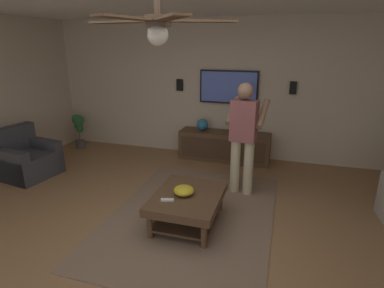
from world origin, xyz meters
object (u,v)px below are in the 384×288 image
(armchair, at_px, (26,160))
(bowl, at_px, (184,190))
(vase_round, at_px, (202,125))
(potted_plant_short, at_px, (79,126))
(ceiling_fan, at_px, (156,24))
(media_console, at_px, (224,146))
(wall_speaker_left, at_px, (293,88))
(remote_white, at_px, (167,200))
(wall_speaker_right, at_px, (180,85))
(tv, at_px, (229,87))
(person_standing, at_px, (244,133))
(coffee_table, at_px, (188,202))

(armchair, relative_size, bowl, 3.70)
(vase_round, bearing_deg, potted_plant_short, 94.12)
(potted_plant_short, xyz_separation_m, ceiling_fan, (-3.13, -3.18, 1.81))
(armchair, bearing_deg, bowl, -3.88)
(media_console, relative_size, vase_round, 7.73)
(wall_speaker_left, bearing_deg, armchair, 114.89)
(potted_plant_short, bearing_deg, wall_speaker_left, -84.37)
(remote_white, distance_m, ceiling_fan, 2.02)
(media_console, height_order, wall_speaker_right, wall_speaker_right)
(armchair, xyz_separation_m, tv, (1.93, -3.04, 1.09))
(person_standing, distance_m, remote_white, 1.54)
(media_console, relative_size, person_standing, 1.04)
(armchair, bearing_deg, tv, 40.84)
(potted_plant_short, height_order, remote_white, potted_plant_short)
(armchair, bearing_deg, vase_round, 41.88)
(coffee_table, relative_size, ceiling_fan, 0.85)
(bowl, distance_m, wall_speaker_right, 2.91)
(bowl, relative_size, remote_white, 1.65)
(potted_plant_short, distance_m, bowl, 3.76)
(armchair, relative_size, vase_round, 4.18)
(armchair, bearing_deg, wall_speaker_right, 51.58)
(bowl, xyz_separation_m, ceiling_fan, (-0.94, -0.11, 1.82))
(tv, relative_size, potted_plant_short, 1.52)
(armchair, bearing_deg, ceiling_fan, -18.66)
(remote_white, bearing_deg, potted_plant_short, -55.32)
(person_standing, relative_size, bowl, 6.61)
(wall_speaker_left, bearing_deg, coffee_table, 156.18)
(bowl, xyz_separation_m, wall_speaker_left, (2.60, -1.18, 0.94))
(wall_speaker_right, bearing_deg, media_console, -104.69)
(media_console, relative_size, potted_plant_short, 2.36)
(media_console, xyz_separation_m, bowl, (-2.35, 0.03, 0.18))
(vase_round, bearing_deg, person_standing, -143.74)
(wall_speaker_left, xyz_separation_m, wall_speaker_right, (0.00, 2.12, -0.03))
(bowl, xyz_separation_m, remote_white, (-0.20, 0.13, -0.04))
(remote_white, xyz_separation_m, ceiling_fan, (-0.74, -0.25, 1.87))
(vase_round, distance_m, wall_speaker_right, 0.91)
(ceiling_fan, bearing_deg, potted_plant_short, 45.45)
(media_console, bearing_deg, remote_white, -3.76)
(armchair, height_order, tv, tv)
(armchair, height_order, person_standing, person_standing)
(media_console, height_order, remote_white, media_console)
(tv, xyz_separation_m, vase_round, (-0.21, 0.44, -0.70))
(coffee_table, height_order, remote_white, remote_white)
(potted_plant_short, relative_size, wall_speaker_left, 3.28)
(bowl, bearing_deg, coffee_table, -67.02)
(potted_plant_short, distance_m, remote_white, 3.78)
(remote_white, bearing_deg, person_standing, -134.35)
(coffee_table, relative_size, vase_round, 4.55)
(tv, distance_m, wall_speaker_right, 0.97)
(tv, relative_size, person_standing, 0.67)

